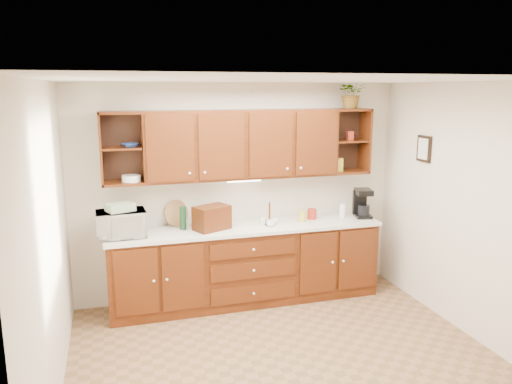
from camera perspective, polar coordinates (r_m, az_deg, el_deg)
floor at (r=4.99m, az=3.54°, el=-18.73°), size 4.00×4.00×0.00m
ceiling at (r=4.30m, az=3.99°, el=12.67°), size 4.00×4.00×0.00m
back_wall at (r=6.10m, az=-1.91°, el=0.10°), size 4.00×0.00×4.00m
left_wall at (r=4.25m, az=-22.65°, el=-5.99°), size 0.00×3.50×3.50m
right_wall at (r=5.48m, az=23.82°, el=-2.24°), size 0.00×3.50×3.50m
base_cabinets at (r=6.05m, az=-1.13°, el=-8.36°), size 3.20×0.60×0.90m
countertop at (r=5.90m, az=-1.12°, el=-4.10°), size 3.24×0.64×0.04m
upper_cabinets at (r=5.86m, az=-1.46°, el=5.50°), size 3.20×0.33×0.80m
undercabinet_light at (r=5.86m, az=-1.39°, el=1.33°), size 0.40×0.05×0.02m
framed_picture at (r=6.07m, az=18.66°, el=4.70°), size 0.03×0.24×0.30m
wicker_basket at (r=5.71m, az=-16.12°, el=-4.23°), size 0.25×0.25×0.13m
microwave at (r=5.63m, az=-15.16°, el=-3.54°), size 0.54×0.38×0.29m
towel_stack at (r=5.58m, az=-15.26°, el=-1.69°), size 0.34×0.29×0.08m
wine_bottle at (r=5.77m, az=-8.34°, el=-2.95°), size 0.08×0.08×0.27m
woven_tray at (r=5.98m, az=-9.04°, el=-3.74°), size 0.32×0.20×0.31m
bread_box at (r=5.74m, az=-5.07°, el=-2.96°), size 0.46×0.39×0.28m
mug_tree at (r=5.94m, az=1.55°, el=-3.37°), size 0.26×0.25×0.27m
canister_red at (r=6.24m, az=6.41°, el=-2.50°), size 0.12×0.12×0.13m
canister_white at (r=6.38m, az=9.86°, el=-2.08°), size 0.08×0.08×0.17m
canister_yellow at (r=6.11m, az=5.31°, el=-2.79°), size 0.10×0.10×0.12m
coffee_maker at (r=6.41m, az=12.06°, el=-1.29°), size 0.24×0.29×0.36m
bowl_stack at (r=5.65m, az=-14.21°, el=5.21°), size 0.23×0.23×0.04m
plate_stack at (r=5.69m, az=-14.06°, el=1.53°), size 0.23×0.23×0.07m
pantry_box_yellow at (r=6.28m, az=9.49°, el=3.09°), size 0.11×0.10×0.16m
pantry_box_red at (r=6.34m, az=10.69°, el=6.34°), size 0.08×0.07×0.11m
potted_plant at (r=6.25m, az=10.90°, el=11.05°), size 0.41×0.38×0.37m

